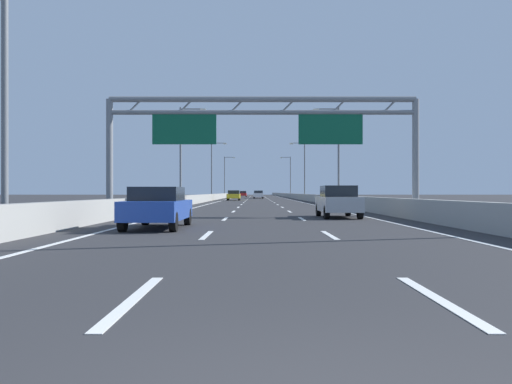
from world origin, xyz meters
TOP-DOWN VIEW (x-y plane):
  - ground_plane at (0.00, 100.00)m, footprint 260.00×260.00m
  - lane_dash_left_0 at (-1.80, 3.50)m, footprint 0.16×3.00m
  - lane_dash_left_1 at (-1.80, 12.50)m, footprint 0.16×3.00m
  - lane_dash_left_2 at (-1.80, 21.50)m, footprint 0.16×3.00m
  - lane_dash_left_3 at (-1.80, 30.50)m, footprint 0.16×3.00m
  - lane_dash_left_4 at (-1.80, 39.50)m, footprint 0.16×3.00m
  - lane_dash_left_5 at (-1.80, 48.50)m, footprint 0.16×3.00m
  - lane_dash_left_6 at (-1.80, 57.50)m, footprint 0.16×3.00m
  - lane_dash_left_7 at (-1.80, 66.50)m, footprint 0.16×3.00m
  - lane_dash_left_8 at (-1.80, 75.50)m, footprint 0.16×3.00m
  - lane_dash_left_9 at (-1.80, 84.50)m, footprint 0.16×3.00m
  - lane_dash_left_10 at (-1.80, 93.50)m, footprint 0.16×3.00m
  - lane_dash_left_11 at (-1.80, 102.50)m, footprint 0.16×3.00m
  - lane_dash_left_12 at (-1.80, 111.50)m, footprint 0.16×3.00m
  - lane_dash_left_13 at (-1.80, 120.50)m, footprint 0.16×3.00m
  - lane_dash_left_14 at (-1.80, 129.50)m, footprint 0.16×3.00m
  - lane_dash_left_15 at (-1.80, 138.50)m, footprint 0.16×3.00m
  - lane_dash_left_16 at (-1.80, 147.50)m, footprint 0.16×3.00m
  - lane_dash_left_17 at (-1.80, 156.50)m, footprint 0.16×3.00m
  - lane_dash_right_0 at (1.80, 3.50)m, footprint 0.16×3.00m
  - lane_dash_right_1 at (1.80, 12.50)m, footprint 0.16×3.00m
  - lane_dash_right_2 at (1.80, 21.50)m, footprint 0.16×3.00m
  - lane_dash_right_3 at (1.80, 30.50)m, footprint 0.16×3.00m
  - lane_dash_right_4 at (1.80, 39.50)m, footprint 0.16×3.00m
  - lane_dash_right_5 at (1.80, 48.50)m, footprint 0.16×3.00m
  - lane_dash_right_6 at (1.80, 57.50)m, footprint 0.16×3.00m
  - lane_dash_right_7 at (1.80, 66.50)m, footprint 0.16×3.00m
  - lane_dash_right_8 at (1.80, 75.50)m, footprint 0.16×3.00m
  - lane_dash_right_9 at (1.80, 84.50)m, footprint 0.16×3.00m
  - lane_dash_right_10 at (1.80, 93.50)m, footprint 0.16×3.00m
  - lane_dash_right_11 at (1.80, 102.50)m, footprint 0.16×3.00m
  - lane_dash_right_12 at (1.80, 111.50)m, footprint 0.16×3.00m
  - lane_dash_right_13 at (1.80, 120.50)m, footprint 0.16×3.00m
  - lane_dash_right_14 at (1.80, 129.50)m, footprint 0.16×3.00m
  - lane_dash_right_15 at (1.80, 138.50)m, footprint 0.16×3.00m
  - lane_dash_right_16 at (1.80, 147.50)m, footprint 0.16×3.00m
  - lane_dash_right_17 at (1.80, 156.50)m, footprint 0.16×3.00m
  - edge_line_left at (-5.25, 88.00)m, footprint 0.16×176.00m
  - edge_line_right at (5.25, 88.00)m, footprint 0.16×176.00m
  - barrier_left at (-6.90, 110.00)m, footprint 0.45×220.00m
  - barrier_right at (6.90, 110.00)m, footprint 0.45×220.00m
  - sign_gantry at (-0.06, 24.80)m, footprint 16.64×0.36m
  - streetlamp_left_near at (-7.47, 12.48)m, footprint 2.58×0.28m
  - streetlamp_left_mid at (-7.47, 47.59)m, footprint 2.58×0.28m
  - streetlamp_right_mid at (7.47, 47.59)m, footprint 2.58×0.28m
  - streetlamp_left_far at (-7.47, 82.70)m, footprint 2.58×0.28m
  - streetlamp_right_far at (7.47, 82.70)m, footprint 2.58×0.28m
  - streetlamp_left_distant at (-7.47, 117.81)m, footprint 2.58×0.28m
  - streetlamp_right_distant at (7.47, 117.81)m, footprint 2.58×0.28m
  - black_car at (0.13, 103.10)m, footprint 1.85×4.21m
  - yellow_car at (-3.65, 73.54)m, footprint 1.88×4.23m
  - white_car at (0.10, 95.76)m, footprint 1.87×4.50m
  - blue_car at (-3.78, 15.43)m, footprint 1.84×4.49m
  - silver_car at (3.71, 22.89)m, footprint 1.77×4.25m
  - red_car at (-3.55, 124.20)m, footprint 1.75×4.26m

SIDE VIEW (x-z plane):
  - ground_plane at x=0.00m, z-range 0.00..0.00m
  - lane_dash_left_0 at x=-1.80m, z-range 0.00..0.01m
  - lane_dash_left_1 at x=-1.80m, z-range 0.00..0.01m
  - lane_dash_left_2 at x=-1.80m, z-range 0.00..0.01m
  - lane_dash_left_3 at x=-1.80m, z-range 0.00..0.01m
  - lane_dash_left_4 at x=-1.80m, z-range 0.00..0.01m
  - lane_dash_left_5 at x=-1.80m, z-range 0.00..0.01m
  - lane_dash_left_6 at x=-1.80m, z-range 0.00..0.01m
  - lane_dash_left_7 at x=-1.80m, z-range 0.00..0.01m
  - lane_dash_left_8 at x=-1.80m, z-range 0.00..0.01m
  - lane_dash_left_9 at x=-1.80m, z-range 0.00..0.01m
  - lane_dash_left_10 at x=-1.80m, z-range 0.00..0.01m
  - lane_dash_left_11 at x=-1.80m, z-range 0.00..0.01m
  - lane_dash_left_12 at x=-1.80m, z-range 0.00..0.01m
  - lane_dash_left_13 at x=-1.80m, z-range 0.00..0.01m
  - lane_dash_left_14 at x=-1.80m, z-range 0.00..0.01m
  - lane_dash_left_15 at x=-1.80m, z-range 0.00..0.01m
  - lane_dash_left_16 at x=-1.80m, z-range 0.00..0.01m
  - lane_dash_left_17 at x=-1.80m, z-range 0.00..0.01m
  - lane_dash_right_0 at x=1.80m, z-range 0.00..0.01m
  - lane_dash_right_1 at x=1.80m, z-range 0.00..0.01m
  - lane_dash_right_2 at x=1.80m, z-range 0.00..0.01m
  - lane_dash_right_3 at x=1.80m, z-range 0.00..0.01m
  - lane_dash_right_4 at x=1.80m, z-range 0.00..0.01m
  - lane_dash_right_5 at x=1.80m, z-range 0.00..0.01m
  - lane_dash_right_6 at x=1.80m, z-range 0.00..0.01m
  - lane_dash_right_7 at x=1.80m, z-range 0.00..0.01m
  - lane_dash_right_8 at x=1.80m, z-range 0.00..0.01m
  - lane_dash_right_9 at x=1.80m, z-range 0.00..0.01m
  - lane_dash_right_10 at x=1.80m, z-range 0.00..0.01m
  - lane_dash_right_11 at x=1.80m, z-range 0.00..0.01m
  - lane_dash_right_12 at x=1.80m, z-range 0.00..0.01m
  - lane_dash_right_13 at x=1.80m, z-range 0.00..0.01m
  - lane_dash_right_14 at x=1.80m, z-range 0.00..0.01m
  - lane_dash_right_15 at x=1.80m, z-range 0.00..0.01m
  - lane_dash_right_16 at x=1.80m, z-range 0.00..0.01m
  - lane_dash_right_17 at x=1.80m, z-range 0.00..0.01m
  - edge_line_left at x=-5.25m, z-range 0.00..0.01m
  - edge_line_right at x=5.25m, z-range 0.00..0.01m
  - barrier_left at x=-6.90m, z-range 0.00..0.95m
  - barrier_right at x=6.90m, z-range 0.00..0.95m
  - blue_car at x=-3.78m, z-range 0.03..1.47m
  - red_car at x=-3.55m, z-range 0.01..1.49m
  - yellow_car at x=-3.65m, z-range 0.02..1.51m
  - white_car at x=0.10m, z-range 0.02..1.53m
  - black_car at x=0.13m, z-range 0.02..1.55m
  - silver_car at x=3.71m, z-range 0.01..1.59m
  - sign_gantry at x=-0.06m, z-range 1.65..8.01m
  - streetlamp_left_near at x=-7.47m, z-range 0.65..10.15m
  - streetlamp_left_mid at x=-7.47m, z-range 0.65..10.15m
  - streetlamp_right_mid at x=7.47m, z-range 0.65..10.15m
  - streetlamp_left_far at x=-7.47m, z-range 0.65..10.15m
  - streetlamp_right_far at x=7.47m, z-range 0.65..10.15m
  - streetlamp_left_distant at x=-7.47m, z-range 0.65..10.15m
  - streetlamp_right_distant at x=7.47m, z-range 0.65..10.15m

